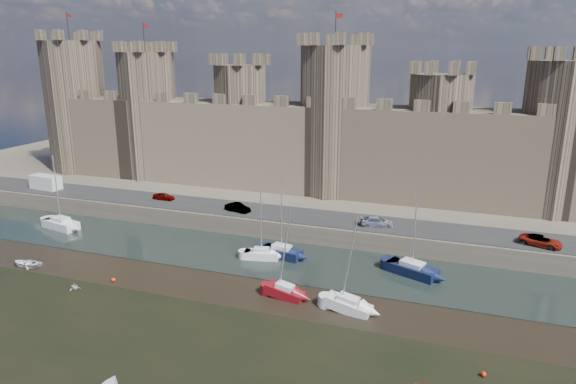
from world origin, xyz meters
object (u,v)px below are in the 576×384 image
at_px(sailboat_2, 262,254).
at_px(sailboat_3, 412,269).
at_px(sailboat_4, 285,291).
at_px(car_1, 238,208).
at_px(car_0, 164,196).
at_px(car_2, 377,222).
at_px(sailboat_5, 348,304).
at_px(sailboat_0, 61,223).
at_px(van, 46,182).
at_px(car_3, 541,241).
at_px(sailboat_1, 282,252).

height_order(sailboat_2, sailboat_3, sailboat_3).
bearing_deg(sailboat_4, car_1, 134.75).
relative_size(car_0, car_2, 0.79).
xyz_separation_m(car_0, sailboat_5, (33.72, -20.25, -2.36)).
bearing_deg(sailboat_3, car_2, 146.41).
bearing_deg(sailboat_3, sailboat_0, -156.61).
height_order(van, sailboat_0, sailboat_0).
height_order(car_1, sailboat_5, sailboat_5).
relative_size(car_1, sailboat_4, 0.41).
height_order(car_1, van, van).
xyz_separation_m(car_0, van, (-21.99, -0.94, 0.59)).
distance_m(van, sailboat_5, 59.04).
distance_m(sailboat_0, sailboat_2, 31.40).
bearing_deg(sailboat_3, sailboat_4, -117.21).
distance_m(car_3, sailboat_1, 30.71).
xyz_separation_m(car_1, car_2, (19.80, 0.46, -0.02)).
relative_size(car_0, car_3, 0.73).
bearing_deg(sailboat_3, sailboat_1, -157.03).
bearing_deg(car_2, sailboat_0, 84.82).
bearing_deg(car_3, car_0, 107.06).
distance_m(car_2, sailboat_2, 15.93).
bearing_deg(sailboat_5, car_1, 146.55).
height_order(car_0, sailboat_4, sailboat_4).
relative_size(van, sailboat_4, 0.56).
bearing_deg(sailboat_2, car_2, 26.86).
distance_m(sailboat_1, sailboat_2, 2.52).
bearing_deg(van, sailboat_0, -34.09).
distance_m(car_1, sailboat_1, 12.77).
height_order(sailboat_0, sailboat_1, sailboat_0).
distance_m(car_1, car_3, 39.25).
distance_m(car_3, sailboat_3, 16.00).
bearing_deg(car_2, van, 72.76).
bearing_deg(sailboat_5, car_2, 100.68).
relative_size(car_3, sailboat_3, 0.46).
height_order(sailboat_2, sailboat_4, sailboat_4).
bearing_deg(car_3, sailboat_4, 143.76).
distance_m(car_0, car_2, 33.12).
height_order(car_2, sailboat_2, sailboat_2).
relative_size(car_1, sailboat_0, 0.36).
bearing_deg(van, sailboat_1, -5.66).
bearing_deg(sailboat_3, car_0, -171.39).
xyz_separation_m(car_0, car_1, (13.29, -1.71, 0.06)).
relative_size(car_0, sailboat_0, 0.32).
bearing_deg(car_2, car_1, 74.42).
bearing_deg(sailboat_4, sailboat_1, 119.44).
xyz_separation_m(car_2, sailboat_5, (0.63, -19.00, -2.41)).
xyz_separation_m(van, sailboat_4, (48.89, -18.70, -2.95)).
bearing_deg(sailboat_5, car_3, 52.93).
bearing_deg(sailboat_1, van, 179.25).
bearing_deg(sailboat_4, sailboat_5, 2.38).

